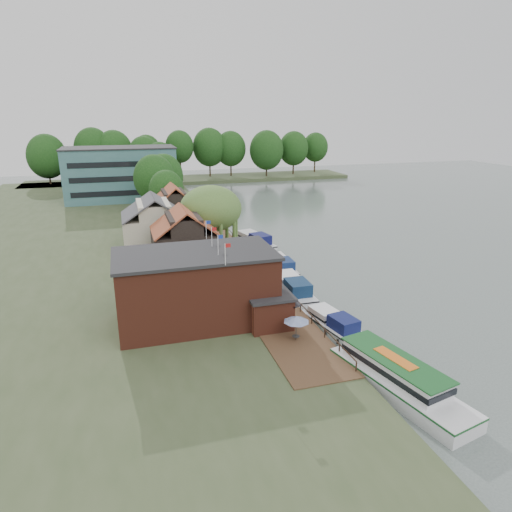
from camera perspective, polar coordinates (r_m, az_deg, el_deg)
ground at (r=52.48m, az=10.12°, el=-6.38°), size 260.00×260.00×0.00m
land_bank at (r=80.67m, az=-21.50°, el=1.58°), size 50.00×140.00×1.00m
quay_deck at (r=58.07m, az=-1.33°, el=-2.58°), size 6.00×50.00×0.10m
quay_rail at (r=59.08m, az=1.07°, el=-1.75°), size 0.20×49.00×1.00m
pub at (r=45.49m, az=-5.02°, el=-3.65°), size 20.00×11.00×7.30m
hotel_block at (r=113.47m, az=-16.55°, el=9.86°), size 25.40×12.40×12.30m
cottage_a at (r=59.23m, az=-8.94°, el=1.89°), size 8.60×7.60×8.50m
cottage_b at (r=68.60m, az=-12.59°, el=3.84°), size 9.60×8.60×8.50m
cottage_c at (r=77.69m, az=-10.16°, el=5.58°), size 7.60×7.60×8.50m
willow at (r=64.46m, az=-5.63°, el=4.19°), size 8.60×8.60×10.43m
umbrella_0 at (r=42.17m, az=5.04°, el=-8.95°), size 2.37×2.37×2.38m
umbrella_1 at (r=47.63m, az=2.36°, el=-5.66°), size 2.18×2.18×2.38m
umbrella_2 at (r=51.15m, az=1.71°, el=-3.96°), size 2.08×2.08×2.38m
umbrella_3 at (r=53.94m, az=0.04°, el=-2.79°), size 1.99×1.99×2.38m
umbrella_4 at (r=55.22m, az=-0.14°, el=-2.29°), size 2.20×2.20×2.38m
cruiser_0 at (r=46.61m, az=9.54°, el=-8.04°), size 4.68×9.68×2.23m
cruiser_1 at (r=54.40m, az=4.48°, el=-3.74°), size 3.78×10.91×2.66m
cruiser_2 at (r=62.49m, az=2.99°, el=-0.98°), size 3.41×9.89×2.38m
cruiser_3 at (r=73.74m, az=-0.27°, el=2.08°), size 5.86×11.32×2.66m
tour_boat at (r=38.27m, az=17.54°, el=-14.26°), size 6.45×13.51×2.84m
swan at (r=42.24m, az=13.88°, el=-12.58°), size 0.44×0.44×0.44m
bank_tree_0 at (r=85.35m, az=-11.08°, el=7.16°), size 6.33×6.33×10.12m
bank_tree_1 at (r=95.15m, az=-12.55°, el=8.71°), size 8.25×8.25×12.03m
bank_tree_2 at (r=100.47m, az=-11.39°, el=9.13°), size 8.16×8.16×11.67m
bank_tree_3 at (r=123.58m, az=-12.66°, el=10.66°), size 6.68×6.68×11.95m
bank_tree_4 at (r=129.47m, az=-11.86°, el=11.09°), size 7.53×7.53×12.34m
bank_tree_5 at (r=137.70m, az=-13.77°, el=11.58°), size 8.64×8.64×13.49m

